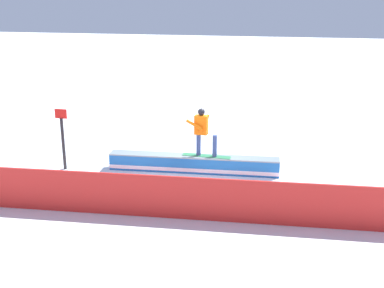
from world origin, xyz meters
TOP-DOWN VIEW (x-y plane):
  - ground_plane at (0.00, 0.00)m, footprint 120.00×120.00m
  - grind_box at (0.00, 0.00)m, footprint 5.44×1.08m
  - snowboarder at (-0.29, -0.05)m, footprint 1.55×0.42m
  - safety_fence at (0.00, 3.42)m, footprint 12.58×1.40m
  - trail_marker at (4.10, 0.78)m, footprint 0.40×0.10m

SIDE VIEW (x-z plane):
  - ground_plane at x=0.00m, z-range 0.00..0.00m
  - grind_box at x=0.00m, z-range -0.02..0.52m
  - safety_fence at x=0.00m, z-range 0.00..1.12m
  - trail_marker at x=4.10m, z-range 0.07..2.06m
  - snowboarder at x=-0.29m, z-range 0.61..2.14m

